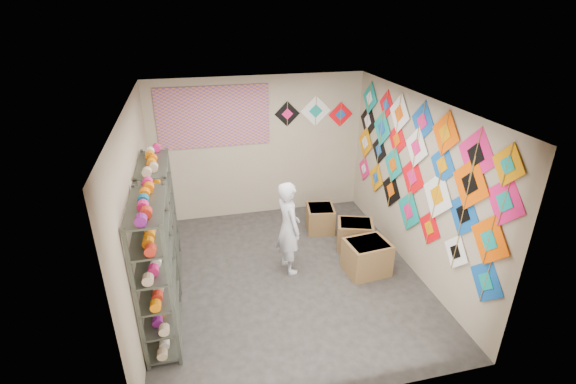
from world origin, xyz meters
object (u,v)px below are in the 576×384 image
object	(u,v)px
shelf_rack_back	(161,222)
shopkeeper	(288,228)
carton_a	(367,257)
shelf_rack_front	(157,274)
carton_b	(355,235)
carton_c	(320,218)

from	to	relation	value
shelf_rack_back	shopkeeper	xyz separation A→B (m)	(1.86, -0.26, -0.20)
shopkeeper	carton_a	size ratio (longest dim) A/B	2.34
shelf_rack_front	carton_a	distance (m)	3.18
carton_a	carton_b	size ratio (longest dim) A/B	1.08
shelf_rack_back	carton_c	bearing A→B (deg)	16.67
shelf_rack_front	shopkeeper	distance (m)	2.14
carton_b	carton_c	bearing A→B (deg)	137.42
shelf_rack_front	carton_b	distance (m)	3.49
shelf_rack_front	shelf_rack_back	size ratio (longest dim) A/B	1.00
carton_b	shelf_rack_front	bearing A→B (deg)	-137.17
shopkeeper	shelf_rack_front	bearing A→B (deg)	106.51
carton_c	carton_a	bearing A→B (deg)	-68.31
shelf_rack_back	carton_a	size ratio (longest dim) A/B	2.96
carton_a	carton_b	bearing A→B (deg)	76.85
carton_b	carton_c	size ratio (longest dim) A/B	1.11
shelf_rack_back	carton_c	xyz separation A→B (m)	(2.72, 0.82, -0.72)
carton_a	carton_c	size ratio (longest dim) A/B	1.20
shopkeeper	carton_b	size ratio (longest dim) A/B	2.54
shelf_rack_front	carton_b	world-z (taller)	shelf_rack_front
carton_b	shopkeeper	bearing A→B (deg)	-145.60
shelf_rack_back	carton_b	size ratio (longest dim) A/B	3.21
carton_c	shopkeeper	bearing A→B (deg)	-119.17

